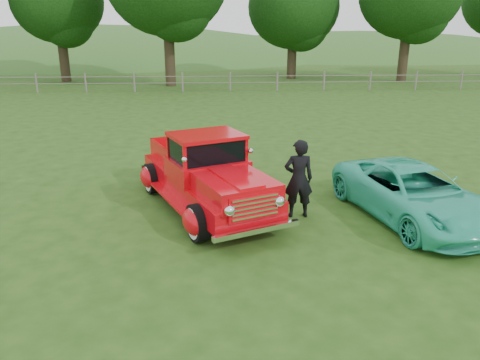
{
  "coord_description": "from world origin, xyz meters",
  "views": [
    {
      "loc": [
        -0.94,
        -7.95,
        4.07
      ],
      "look_at": [
        -0.46,
        1.2,
        1.0
      ],
      "focal_mm": 35.0,
      "sensor_mm": 36.0,
      "label": 1
    }
  ],
  "objects_px": {
    "tree_near_east": "(293,7)",
    "man": "(299,179)",
    "red_pickup": "(206,175)",
    "teal_sedan": "(413,193)",
    "tree_mid_west": "(57,2)"
  },
  "relations": [
    {
      "from": "tree_near_east",
      "to": "man",
      "type": "relative_size",
      "value": 4.76
    },
    {
      "from": "tree_mid_west",
      "to": "teal_sedan",
      "type": "bearing_deg",
      "value": -60.16
    },
    {
      "from": "red_pickup",
      "to": "man",
      "type": "height_order",
      "value": "red_pickup"
    },
    {
      "from": "tree_near_east",
      "to": "teal_sedan",
      "type": "distance_m",
      "value": 28.11
    },
    {
      "from": "tree_near_east",
      "to": "red_pickup",
      "type": "bearing_deg",
      "value": -102.98
    },
    {
      "from": "man",
      "to": "tree_near_east",
      "type": "bearing_deg",
      "value": -99.95
    },
    {
      "from": "red_pickup",
      "to": "teal_sedan",
      "type": "distance_m",
      "value": 4.57
    },
    {
      "from": "red_pickup",
      "to": "tree_mid_west",
      "type": "bearing_deg",
      "value": 89.11
    },
    {
      "from": "tree_mid_west",
      "to": "teal_sedan",
      "type": "relative_size",
      "value": 2.0
    },
    {
      "from": "teal_sedan",
      "to": "tree_near_east",
      "type": "bearing_deg",
      "value": 72.59
    },
    {
      "from": "red_pickup",
      "to": "man",
      "type": "distance_m",
      "value": 2.1
    },
    {
      "from": "man",
      "to": "red_pickup",
      "type": "bearing_deg",
      "value": -17.62
    },
    {
      "from": "red_pickup",
      "to": "teal_sedan",
      "type": "height_order",
      "value": "red_pickup"
    },
    {
      "from": "tree_mid_west",
      "to": "tree_near_east",
      "type": "relative_size",
      "value": 1.02
    },
    {
      "from": "red_pickup",
      "to": "man",
      "type": "xyz_separation_m",
      "value": [
        2.01,
        -0.59,
        0.08
      ]
    }
  ]
}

